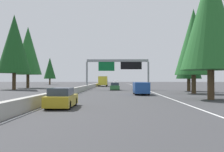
{
  "coord_description": "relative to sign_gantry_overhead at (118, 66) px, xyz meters",
  "views": [
    {
      "loc": [
        -1.96,
        -5.73,
        2.1
      ],
      "look_at": [
        69.78,
        -4.44,
        2.97
      ],
      "focal_mm": 43.68,
      "sensor_mm": 36.0,
      "label": 1
    }
  ],
  "objects": [
    {
      "name": "minivan_far_right",
      "position": [
        -17.19,
        -2.99,
        -3.9
      ],
      "size": [
        5.0,
        1.95,
        1.69
      ],
      "color": "#1E4793",
      "rests_on": "ground"
    },
    {
      "name": "median_barrier",
      "position": [
        27.53,
        6.34,
        -4.4
      ],
      "size": [
        180.0,
        0.56,
        0.9
      ],
      "primitive_type": "cube",
      "color": "#9E9B93",
      "rests_on": "ground"
    },
    {
      "name": "sedan_mid_left",
      "position": [
        -1.56,
        0.7,
        -4.16
      ],
      "size": [
        4.4,
        1.8,
        1.47
      ],
      "color": "#2D6B38",
      "rests_on": "ground"
    },
    {
      "name": "pickup_mid_center",
      "position": [
        59.51,
        0.7,
        -3.93
      ],
      "size": [
        5.6,
        2.0,
        1.86
      ],
      "color": "white",
      "rests_on": "ground"
    },
    {
      "name": "conifer_right_mid",
      "position": [
        -6.26,
        -12.36,
        1.23
      ],
      "size": [
        4.4,
        4.4,
        10.01
      ],
      "color": "#4C3823",
      "rests_on": "ground"
    },
    {
      "name": "conifer_left_far",
      "position": [
        51.68,
        26.6,
        1.61
      ],
      "size": [
        4.68,
        4.68,
        10.63
      ],
      "color": "#4C3823",
      "rests_on": "ground"
    },
    {
      "name": "conifer_left_near",
      "position": [
        0.53,
        21.24,
        4.49
      ],
      "size": [
        6.75,
        6.75,
        15.35
      ],
      "color": "#4C3823",
      "rests_on": "ground"
    },
    {
      "name": "conifer_right_near",
      "position": [
        -14.33,
        -10.96,
        2.76
      ],
      "size": [
        5.5,
        5.5,
        12.51
      ],
      "color": "#4C3823",
      "rests_on": "ground"
    },
    {
      "name": "shoulder_stripe_right",
      "position": [
        17.53,
        -5.48,
        -4.84
      ],
      "size": [
        160.0,
        0.16,
        0.01
      ],
      "primitive_type": "cube",
      "color": "silver",
      "rests_on": "ground"
    },
    {
      "name": "conifer_left_mid",
      "position": [
        10.68,
        21.75,
        4.16
      ],
      "size": [
        6.52,
        6.52,
        14.81
      ],
      "color": "#4C3823",
      "rests_on": "ground"
    },
    {
      "name": "sign_gantry_overhead",
      "position": [
        0.0,
        0.0,
        0.0
      ],
      "size": [
        0.5,
        12.68,
        6.09
      ],
      "color": "gray",
      "rests_on": "ground"
    },
    {
      "name": "box_truck_near_right",
      "position": [
        25.61,
        4.37,
        -3.24
      ],
      "size": [
        8.5,
        2.4,
        2.95
      ],
      "color": "gold",
      "rests_on": "ground"
    },
    {
      "name": "ground_plane",
      "position": [
        7.53,
        6.04,
        -4.85
      ],
      "size": [
        320.0,
        320.0,
        0.0
      ],
      "primitive_type": "plane",
      "color": "#38383A"
    },
    {
      "name": "sedan_far_center",
      "position": [
        -34.29,
        4.42,
        -4.16
      ],
      "size": [
        4.4,
        1.8,
        1.47
      ],
      "color": "#AD931E",
      "rests_on": "ground"
    },
    {
      "name": "conifer_right_foreground",
      "position": [
        -26.25,
        -9.37,
        3.66
      ],
      "size": [
        6.16,
        6.16,
        13.99
      ],
      "color": "#4C3823",
      "rests_on": "ground"
    },
    {
      "name": "shoulder_stripe_median",
      "position": [
        17.53,
        5.79,
        -4.84
      ],
      "size": [
        160.0,
        0.16,
        0.01
      ],
      "primitive_type": "cube",
      "color": "silver",
      "rests_on": "ground"
    }
  ]
}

